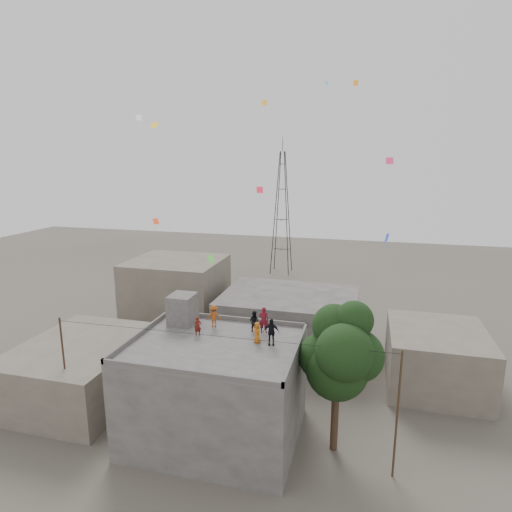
{
  "coord_description": "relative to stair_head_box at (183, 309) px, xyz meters",
  "views": [
    {
      "loc": [
        8.42,
        -22.26,
        16.84
      ],
      "look_at": [
        1.96,
        2.28,
        11.1
      ],
      "focal_mm": 30.0,
      "sensor_mm": 36.0,
      "label": 1
    }
  ],
  "objects": [
    {
      "name": "utility_line",
      "position": [
        3.7,
        -3.85,
        -3.27
      ],
      "size": [
        20.12,
        0.62,
        7.4
      ],
      "color": "black",
      "rests_on": "ground"
    },
    {
      "name": "parapet",
      "position": [
        3.2,
        -2.6,
        -0.85
      ],
      "size": [
        10.0,
        8.0,
        0.3
      ],
      "color": "#4B4846",
      "rests_on": "main_building"
    },
    {
      "name": "neighbor_northwest",
      "position": [
        -6.8,
        13.4,
        -3.6
      ],
      "size": [
        9.0,
        8.0,
        7.0
      ],
      "primitive_type": "cube",
      "color": "#61584D",
      "rests_on": "ground"
    },
    {
      "name": "transmission_tower",
      "position": [
        -0.8,
        37.4,
        1.97
      ],
      "size": [
        2.97,
        2.97,
        20.01
      ],
      "color": "black",
      "rests_on": "ground"
    },
    {
      "name": "person_red_adult",
      "position": [
        5.62,
        -0.16,
        -0.15
      ],
      "size": [
        0.65,
        0.45,
        1.7
      ],
      "primitive_type": "imported",
      "rotation": [
        0.0,
        0.0,
        3.22
      ],
      "color": "maroon",
      "rests_on": "main_building"
    },
    {
      "name": "person_dark_child",
      "position": [
        4.99,
        -0.17,
        -0.31
      ],
      "size": [
        0.79,
        0.69,
        1.39
      ],
      "primitive_type": "imported",
      "rotation": [
        0.0,
        0.0,
        2.87
      ],
      "color": "black",
      "rests_on": "main_building"
    },
    {
      "name": "person_red_child",
      "position": [
        1.76,
        -1.65,
        -0.4
      ],
      "size": [
        0.52,
        0.49,
        1.2
      ],
      "primitive_type": "imported",
      "rotation": [
        0.0,
        0.0,
        0.63
      ],
      "color": "maroon",
      "rests_on": "main_building"
    },
    {
      "name": "person_dark_adult",
      "position": [
        6.48,
        -1.83,
        -0.19
      ],
      "size": [
        1.01,
        0.58,
        1.62
      ],
      "primitive_type": "imported",
      "rotation": [
        0.0,
        0.0,
        0.21
      ],
      "color": "black",
      "rests_on": "main_building"
    },
    {
      "name": "neighbor_west",
      "position": [
        -7.8,
        -0.6,
        -5.1
      ],
      "size": [
        8.0,
        10.0,
        4.0
      ],
      "primitive_type": "cube",
      "color": "#61584D",
      "rests_on": "ground"
    },
    {
      "name": "tree",
      "position": [
        10.57,
        -2.0,
        -1.0
      ],
      "size": [
        4.9,
        4.6,
        9.1
      ],
      "color": "black",
      "rests_on": "ground"
    },
    {
      "name": "ground",
      "position": [
        3.2,
        -2.6,
        -7.1
      ],
      "size": [
        140.0,
        140.0,
        0.0
      ],
      "primitive_type": "plane",
      "color": "#4E4940",
      "rests_on": "ground"
    },
    {
      "name": "stair_head_box",
      "position": [
        0.0,
        0.0,
        0.0
      ],
      "size": [
        1.6,
        1.8,
        2.0
      ],
      "primitive_type": "cube",
      "color": "#4B4846",
      "rests_on": "main_building"
    },
    {
      "name": "neighbor_east",
      "position": [
        17.2,
        7.4,
        -4.9
      ],
      "size": [
        7.0,
        8.0,
        4.4
      ],
      "primitive_type": "cube",
      "color": "#61584D",
      "rests_on": "ground"
    },
    {
      "name": "person_orange_child",
      "position": [
        5.6,
        -1.74,
        -0.36
      ],
      "size": [
        0.73,
        0.74,
        1.29
      ],
      "primitive_type": "imported",
      "rotation": [
        0.0,
        0.0,
        -0.8
      ],
      "color": "#C26416",
      "rests_on": "main_building"
    },
    {
      "name": "kites",
      "position": [
        3.79,
        5.61,
        9.58
      ],
      "size": [
        21.17,
        15.27,
        12.23
      ],
      "color": "#F14519",
      "rests_on": "ground"
    },
    {
      "name": "person_orange_adult",
      "position": [
        2.24,
        -0.06,
        -0.26
      ],
      "size": [
        1.08,
        0.82,
        1.48
      ],
      "primitive_type": "imported",
      "rotation": [
        0.0,
        0.0,
        -2.83
      ],
      "color": "#A74913",
      "rests_on": "main_building"
    },
    {
      "name": "neighbor_north",
      "position": [
        5.2,
        11.4,
        -4.6
      ],
      "size": [
        12.0,
        9.0,
        5.0
      ],
      "primitive_type": "cube",
      "color": "#4B4846",
      "rests_on": "ground"
    },
    {
      "name": "main_building",
      "position": [
        3.2,
        -2.6,
        -4.05
      ],
      "size": [
        10.0,
        8.0,
        6.1
      ],
      "color": "#4B4846",
      "rests_on": "ground"
    }
  ]
}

